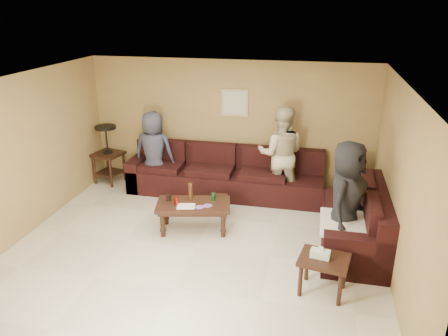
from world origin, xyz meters
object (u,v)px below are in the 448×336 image
at_px(end_table_left, 108,153).
at_px(side_table_right, 323,263).
at_px(coffee_table, 193,207).
at_px(person_left, 154,152).
at_px(sectional_sofa, 263,193).
at_px(person_right, 346,200).
at_px(waste_bin, 219,204).
at_px(person_middle, 281,154).

relative_size(end_table_left, side_table_right, 1.74).
bearing_deg(coffee_table, person_left, 130.13).
relative_size(sectional_sofa, end_table_left, 3.90).
bearing_deg(sectional_sofa, side_table_right, -64.48).
distance_m(end_table_left, person_left, 1.10).
distance_m(coffee_table, person_left, 1.87).
relative_size(coffee_table, side_table_right, 1.84).
height_order(person_left, person_right, person_right).
distance_m(side_table_right, waste_bin, 2.62).
xyz_separation_m(sectional_sofa, waste_bin, (-0.73, -0.29, -0.16)).
relative_size(end_table_left, person_left, 0.75).
height_order(end_table_left, waste_bin, end_table_left).
bearing_deg(person_left, side_table_right, 138.52).
xyz_separation_m(coffee_table, person_right, (2.31, -0.21, 0.46)).
distance_m(waste_bin, person_left, 1.73).
height_order(sectional_sofa, person_right, person_right).
relative_size(end_table_left, person_middle, 0.67).
xyz_separation_m(side_table_right, person_right, (0.27, 1.00, 0.44)).
height_order(end_table_left, side_table_right, end_table_left).
xyz_separation_m(sectional_sofa, end_table_left, (-3.25, 0.61, 0.30)).
xyz_separation_m(end_table_left, waste_bin, (2.52, -0.90, -0.46)).
relative_size(coffee_table, waste_bin, 3.92).
bearing_deg(sectional_sofa, end_table_left, 169.41).
bearing_deg(side_table_right, waste_bin, 133.03).
bearing_deg(person_left, sectional_sofa, 166.72).
relative_size(end_table_left, waste_bin, 3.70).
distance_m(person_left, person_right, 3.85).
relative_size(person_left, person_middle, 0.89).
relative_size(person_middle, person_right, 1.03).
bearing_deg(end_table_left, sectional_sofa, -10.59).
bearing_deg(person_left, person_middle, -179.71).
bearing_deg(coffee_table, end_table_left, 144.69).
height_order(side_table_right, person_left, person_left).
bearing_deg(coffee_table, waste_bin, 68.83).
height_order(side_table_right, waste_bin, side_table_right).
bearing_deg(person_middle, sectional_sofa, 63.01).
bearing_deg(person_right, sectional_sofa, 69.25).
bearing_deg(waste_bin, side_table_right, -46.97).
xyz_separation_m(coffee_table, person_middle, (1.23, 1.52, 0.48)).
bearing_deg(sectional_sofa, waste_bin, -158.25).
distance_m(coffee_table, end_table_left, 2.76).
relative_size(coffee_table, person_middle, 0.71).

